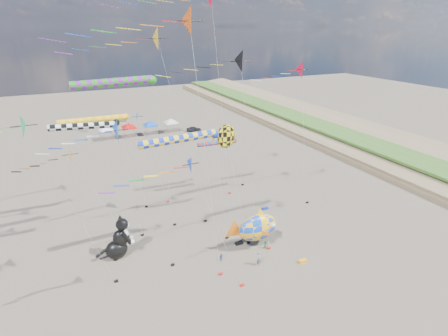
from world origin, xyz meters
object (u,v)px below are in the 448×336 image
at_px(cat_inflatable, 118,237).
at_px(child_green, 266,245).
at_px(child_blue, 221,257).
at_px(fish_inflatable, 257,227).
at_px(parked_car, 194,129).
at_px(person_adult, 259,259).

relative_size(cat_inflatable, child_green, 4.93).
bearing_deg(child_blue, child_green, -24.62).
bearing_deg(child_green, fish_inflatable, 159.98).
xyz_separation_m(fish_inflatable, parked_car, (10.55, 48.21, -1.99)).
distance_m(cat_inflatable, person_adult, 15.52).
relative_size(fish_inflatable, child_green, 6.55).
bearing_deg(person_adult, parked_car, 53.10).
xyz_separation_m(person_adult, child_blue, (-3.31, 2.40, -0.34)).
height_order(child_blue, parked_car, parked_car).
distance_m(cat_inflatable, parked_car, 50.03).
relative_size(fish_inflatable, person_adult, 4.03).
height_order(person_adult, parked_car, person_adult).
bearing_deg(person_adult, cat_inflatable, 124.97).
bearing_deg(child_blue, fish_inflatable, -15.73).
distance_m(fish_inflatable, child_blue, 5.29).
height_order(cat_inflatable, fish_inflatable, fish_inflatable).
bearing_deg(parked_car, child_blue, -179.54).
xyz_separation_m(cat_inflatable, child_green, (15.42, -5.82, -1.95)).
height_order(cat_inflatable, person_adult, cat_inflatable).
relative_size(cat_inflatable, child_blue, 5.24).
bearing_deg(child_blue, person_adult, -58.61).
distance_m(cat_inflatable, child_green, 16.60).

